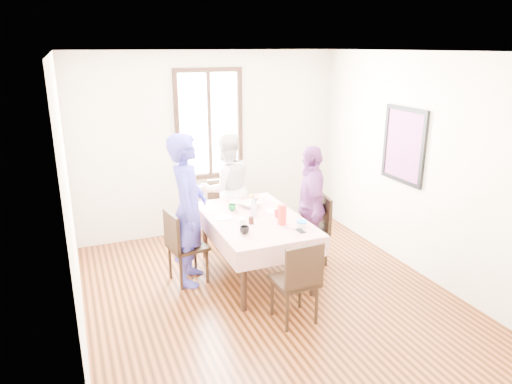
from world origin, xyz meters
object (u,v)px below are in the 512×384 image
(person_right, at_px, (310,206))
(chair_left, at_px, (188,246))
(chair_far, at_px, (226,213))
(chair_right, at_px, (310,230))
(person_far, at_px, (226,189))
(chair_near, at_px, (295,280))
(person_left, at_px, (188,210))
(dining_table, at_px, (254,247))

(person_right, bearing_deg, chair_left, -72.25)
(chair_far, bearing_deg, chair_right, 128.10)
(person_far, distance_m, person_right, 1.29)
(person_far, xyz_separation_m, person_right, (0.78, -1.03, -0.03))
(chair_near, relative_size, person_left, 0.50)
(chair_right, bearing_deg, chair_left, 96.28)
(chair_right, height_order, person_left, person_left)
(chair_right, distance_m, person_right, 0.34)
(chair_right, distance_m, chair_near, 1.40)
(chair_near, bearing_deg, person_left, 120.21)
(chair_left, bearing_deg, person_far, 129.42)
(person_right, bearing_deg, person_far, -121.30)
(person_left, distance_m, person_far, 1.22)
(chair_near, bearing_deg, dining_table, 88.03)
(chair_left, bearing_deg, chair_far, 130.02)
(person_far, height_order, person_right, person_far)
(dining_table, bearing_deg, person_far, 90.00)
(chair_far, bearing_deg, dining_table, 90.51)
(chair_near, distance_m, person_left, 1.54)
(chair_far, relative_size, person_left, 0.50)
(chair_far, height_order, person_far, person_far)
(dining_table, xyz_separation_m, chair_near, (-0.00, -1.10, 0.08))
(chair_left, relative_size, chair_far, 1.00)
(chair_right, distance_m, person_far, 1.36)
(person_right, bearing_deg, person_left, -72.30)
(chair_right, xyz_separation_m, chair_far, (-0.81, 1.05, 0.00))
(dining_table, distance_m, person_far, 1.16)
(chair_left, bearing_deg, person_left, 80.41)
(chair_near, xyz_separation_m, person_far, (0.00, 2.17, 0.36))
(chair_left, height_order, chair_right, same)
(dining_table, relative_size, person_left, 0.88)
(chair_near, bearing_deg, chair_left, 120.91)
(dining_table, xyz_separation_m, chair_right, (0.81, 0.05, 0.08))
(chair_far, relative_size, person_far, 0.56)
(chair_near, bearing_deg, person_right, 53.66)
(chair_far, bearing_deg, person_left, 50.89)
(chair_far, xyz_separation_m, person_far, (0.00, -0.02, 0.36))
(chair_far, bearing_deg, person_far, 90.51)
(person_left, xyz_separation_m, person_right, (1.57, -0.10, -0.12))
(chair_left, height_order, chair_far, same)
(dining_table, xyz_separation_m, chair_far, (-0.00, 1.10, 0.08))
(person_far, bearing_deg, person_left, 44.74)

